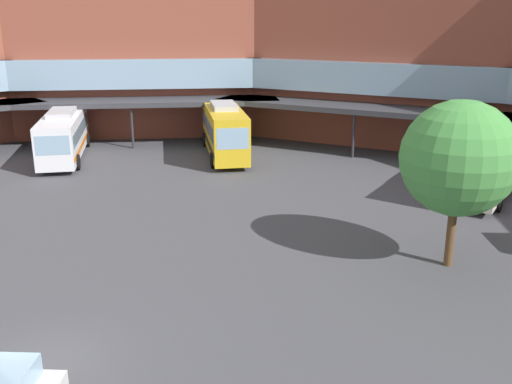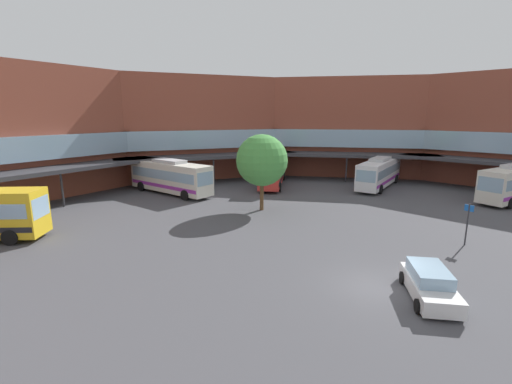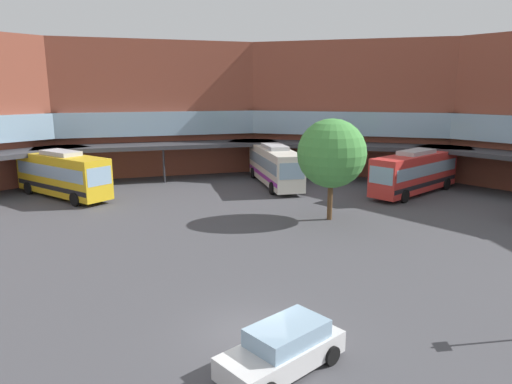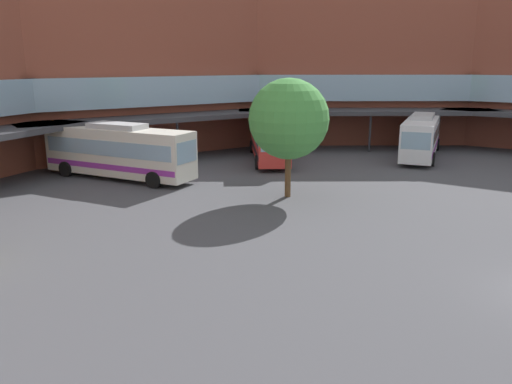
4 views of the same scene
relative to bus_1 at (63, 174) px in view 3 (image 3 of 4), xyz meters
The scene contains 7 objects.
ground_plane 27.86m from the bus_1, 54.61° to the right, with size 123.59×123.59×0.00m, color #47474C.
station_building 16.86m from the bus_1, ahead, with size 81.66×50.16×13.93m.
bus_1 is the anchor object (origin of this frame).
bus_4 18.88m from the bus_1, 15.53° to the left, with size 4.88×11.67×3.90m.
bus_6 30.34m from the bus_1, ahead, with size 9.65×9.15×3.88m.
parked_car 30.23m from the bus_1, 55.45° to the right, with size 4.48×4.27×1.53m.
plaza_tree 22.81m from the bus_1, 18.01° to the right, with size 4.77×4.77×7.11m.
Camera 3 is at (0.06, -15.79, 9.01)m, focal length 32.34 mm.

